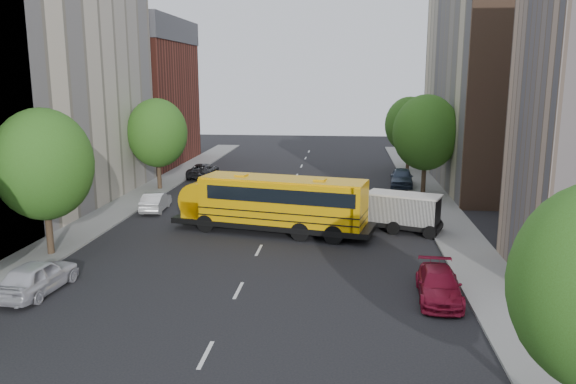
% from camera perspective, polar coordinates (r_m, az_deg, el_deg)
% --- Properties ---
extents(ground, '(120.00, 120.00, 0.00)m').
position_cam_1_polar(ground, '(33.18, -2.46, -4.90)').
color(ground, black).
rests_on(ground, ground).
extents(sidewalk_left, '(3.00, 80.00, 0.12)m').
position_cam_1_polar(sidewalk_left, '(40.98, -17.54, -2.15)').
color(sidewalk_left, slate).
rests_on(sidewalk_left, ground).
extents(sidewalk_right, '(3.00, 80.00, 0.12)m').
position_cam_1_polar(sidewalk_right, '(38.27, 16.00, -3.01)').
color(sidewalk_right, slate).
rests_on(sidewalk_right, ground).
extents(lane_markings, '(0.15, 64.00, 0.01)m').
position_cam_1_polar(lane_markings, '(42.78, -0.52, -1.10)').
color(lane_markings, silver).
rests_on(lane_markings, ground).
extents(building_left_cream, '(10.00, 26.00, 20.00)m').
position_cam_1_polar(building_left_cream, '(43.79, -25.82, 11.24)').
color(building_left_cream, beige).
rests_on(building_left_cream, ground).
extents(building_left_redbrick, '(10.00, 15.00, 13.00)m').
position_cam_1_polar(building_left_redbrick, '(63.71, -15.14, 8.60)').
color(building_left_redbrick, maroon).
rests_on(building_left_redbrick, ground).
extents(building_right_far, '(10.00, 22.00, 18.00)m').
position_cam_1_polar(building_right_far, '(53.17, 20.77, 10.43)').
color(building_right_far, beige).
rests_on(building_right_far, ground).
extents(building_right_sidewall, '(10.10, 0.30, 18.00)m').
position_cam_1_polar(building_right_sidewall, '(42.61, 24.52, 10.02)').
color(building_right_sidewall, brown).
rests_on(building_right_sidewall, ground).
extents(street_tree_1, '(5.12, 5.12, 7.90)m').
position_cam_1_polar(street_tree_1, '(31.94, -23.59, 2.58)').
color(street_tree_1, '#38281C').
rests_on(street_tree_1, ground).
extents(street_tree_2, '(4.99, 4.99, 7.71)m').
position_cam_1_polar(street_tree_2, '(48.31, -13.14, 5.86)').
color(street_tree_2, '#38281C').
rests_on(street_tree_2, ground).
extents(street_tree_4, '(5.25, 5.25, 8.10)m').
position_cam_1_polar(street_tree_4, '(46.11, 13.82, 5.88)').
color(street_tree_4, '#38281C').
rests_on(street_tree_4, ground).
extents(street_tree_5, '(4.86, 4.86, 7.51)m').
position_cam_1_polar(street_tree_5, '(58.01, 12.22, 6.70)').
color(street_tree_5, '#38281C').
rests_on(street_tree_5, ground).
extents(school_bus, '(12.81, 5.42, 3.53)m').
position_cam_1_polar(school_bus, '(34.34, -1.82, -0.93)').
color(school_bus, black).
rests_on(school_bus, ground).
extents(safari_truck, '(5.87, 3.75, 2.38)m').
position_cam_1_polar(safari_truck, '(35.55, 10.93, -1.88)').
color(safari_truck, black).
rests_on(safari_truck, ground).
extents(parked_car_0, '(2.11, 4.59, 1.52)m').
position_cam_1_polar(parked_car_0, '(27.46, -24.10, -7.84)').
color(parked_car_0, silver).
rests_on(parked_car_0, ground).
extents(parked_car_1, '(1.74, 4.15, 1.33)m').
position_cam_1_polar(parked_car_1, '(41.28, -13.30, -0.95)').
color(parked_car_1, silver).
rests_on(parked_car_1, ground).
extents(parked_car_2, '(2.27, 4.88, 1.35)m').
position_cam_1_polar(parked_car_2, '(54.11, -8.62, 2.19)').
color(parked_car_2, black).
rests_on(parked_car_2, ground).
extents(parked_car_3, '(2.02, 4.49, 1.28)m').
position_cam_1_polar(parked_car_3, '(25.34, 15.08, -9.11)').
color(parked_car_3, maroon).
rests_on(parked_car_3, ground).
extents(parked_car_4, '(2.27, 4.85, 1.61)m').
position_cam_1_polar(parked_car_4, '(49.99, 11.46, 1.46)').
color(parked_car_4, '#324159').
rests_on(parked_car_4, ground).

